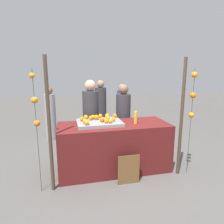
{
  "coord_description": "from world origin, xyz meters",
  "views": [
    {
      "loc": [
        -0.86,
        -3.48,
        1.89
      ],
      "look_at": [
        0.0,
        0.15,
        1.11
      ],
      "focal_mm": 31.73,
      "sensor_mm": 36.0,
      "label": 1
    }
  ],
  "objects_px": {
    "vendor_left": "(91,122)",
    "stall_counter": "(114,147)",
    "chalkboard_sign": "(129,170)",
    "orange_1": "(86,117)",
    "orange_0": "(100,116)",
    "vendor_right": "(123,123)",
    "juice_bottle": "(136,118)"
  },
  "relations": [
    {
      "from": "stall_counter",
      "to": "chalkboard_sign",
      "type": "distance_m",
      "value": 0.62
    },
    {
      "from": "vendor_left",
      "to": "vendor_right",
      "type": "bearing_deg",
      "value": -0.77
    },
    {
      "from": "orange_0",
      "to": "chalkboard_sign",
      "type": "height_order",
      "value": "orange_0"
    },
    {
      "from": "orange_0",
      "to": "vendor_left",
      "type": "height_order",
      "value": "vendor_left"
    },
    {
      "from": "stall_counter",
      "to": "chalkboard_sign",
      "type": "height_order",
      "value": "stall_counter"
    },
    {
      "from": "juice_bottle",
      "to": "chalkboard_sign",
      "type": "relative_size",
      "value": 0.46
    },
    {
      "from": "stall_counter",
      "to": "orange_0",
      "type": "bearing_deg",
      "value": 127.05
    },
    {
      "from": "orange_0",
      "to": "stall_counter",
      "type": "bearing_deg",
      "value": -52.95
    },
    {
      "from": "chalkboard_sign",
      "to": "vendor_left",
      "type": "relative_size",
      "value": 0.31
    },
    {
      "from": "vendor_right",
      "to": "chalkboard_sign",
      "type": "bearing_deg",
      "value": -101.95
    },
    {
      "from": "chalkboard_sign",
      "to": "vendor_left",
      "type": "distance_m",
      "value": 1.41
    },
    {
      "from": "orange_1",
      "to": "orange_0",
      "type": "bearing_deg",
      "value": 1.85
    },
    {
      "from": "stall_counter",
      "to": "vendor_right",
      "type": "relative_size",
      "value": 1.3
    },
    {
      "from": "orange_0",
      "to": "juice_bottle",
      "type": "bearing_deg",
      "value": -28.28
    },
    {
      "from": "juice_bottle",
      "to": "chalkboard_sign",
      "type": "distance_m",
      "value": 0.97
    },
    {
      "from": "stall_counter",
      "to": "vendor_right",
      "type": "xyz_separation_m",
      "value": [
        0.37,
        0.64,
        0.29
      ]
    },
    {
      "from": "orange_0",
      "to": "juice_bottle",
      "type": "distance_m",
      "value": 0.7
    },
    {
      "from": "orange_1",
      "to": "vendor_right",
      "type": "bearing_deg",
      "value": 23.15
    },
    {
      "from": "orange_1",
      "to": "juice_bottle",
      "type": "height_order",
      "value": "juice_bottle"
    },
    {
      "from": "juice_bottle",
      "to": "vendor_left",
      "type": "bearing_deg",
      "value": 137.21
    },
    {
      "from": "vendor_left",
      "to": "chalkboard_sign",
      "type": "bearing_deg",
      "value": -69.07
    },
    {
      "from": "chalkboard_sign",
      "to": "vendor_left",
      "type": "xyz_separation_m",
      "value": [
        -0.47,
        1.22,
        0.54
      ]
    },
    {
      "from": "vendor_left",
      "to": "stall_counter",
      "type": "bearing_deg",
      "value": -61.54
    },
    {
      "from": "stall_counter",
      "to": "orange_1",
      "type": "xyz_separation_m",
      "value": [
        -0.49,
        0.27,
        0.55
      ]
    },
    {
      "from": "orange_0",
      "to": "vendor_right",
      "type": "height_order",
      "value": "vendor_right"
    },
    {
      "from": "stall_counter",
      "to": "orange_0",
      "type": "relative_size",
      "value": 24.66
    },
    {
      "from": "juice_bottle",
      "to": "chalkboard_sign",
      "type": "height_order",
      "value": "juice_bottle"
    },
    {
      "from": "stall_counter",
      "to": "juice_bottle",
      "type": "relative_size",
      "value": 8.6
    },
    {
      "from": "stall_counter",
      "to": "juice_bottle",
      "type": "xyz_separation_m",
      "value": [
        0.41,
        -0.06,
        0.57
      ]
    },
    {
      "from": "stall_counter",
      "to": "orange_1",
      "type": "relative_size",
      "value": 25.26
    },
    {
      "from": "orange_1",
      "to": "juice_bottle",
      "type": "distance_m",
      "value": 0.96
    },
    {
      "from": "juice_bottle",
      "to": "vendor_left",
      "type": "xyz_separation_m",
      "value": [
        -0.76,
        0.7,
        -0.23
      ]
    }
  ]
}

